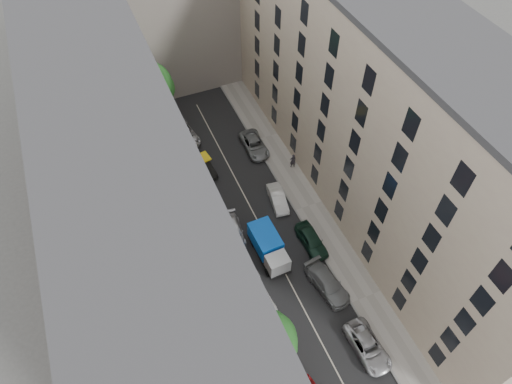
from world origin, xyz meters
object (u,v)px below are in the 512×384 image
car_right_1 (328,284)px  car_right_2 (312,240)px  car_left_3 (233,231)px  car_right_3 (278,198)px  car_left_2 (255,297)px  car_right_0 (368,346)px  tree_near (264,345)px  lamp_post (235,298)px  pedestrian (293,161)px  tarp_truck (269,247)px  car_right_4 (254,145)px  tree_far (150,87)px  car_left_4 (211,201)px  car_left_5 (202,166)px  tree_mid (176,169)px  car_left_1 (284,361)px  car_left_6 (184,134)px

car_right_1 → car_right_2: (0.80, 4.61, 0.02)m
car_left_3 → car_right_3: (5.60, 1.92, 0.02)m
car_left_2 → car_right_0: car_left_2 is taller
tree_near → lamp_post: same height
tree_near → car_left_3: bearing=79.5°
car_right_3 → pedestrian: (3.55, 3.84, 0.40)m
tarp_truck → car_right_4: tarp_truck is taller
car_right_4 → tree_far: (-8.98, 8.00, 5.05)m
car_right_2 → lamp_post: size_ratio=0.61×
car_left_4 → car_right_3: (6.40, -2.28, -0.09)m
tree_far → tree_near: bearing=-89.6°
lamp_post → car_left_5: bearing=80.4°
tree_near → tree_mid: size_ratio=0.85×
car_left_1 → car_left_2: (0.00, 5.90, 0.07)m
car_left_3 → car_right_3: size_ratio=1.10×
tree_near → lamp_post: 4.32m
car_left_4 → car_left_6: car_left_4 is taller
tree_near → car_right_4: bearing=69.0°
lamp_post → tarp_truck: bearing=44.6°
car_left_1 → car_right_0: bearing=-22.8°
car_right_1 → pedestrian: 14.79m
tarp_truck → tree_near: tree_near is taller
car_right_2 → car_right_4: (0.00, 13.99, -0.07)m
car_left_3 → tree_far: (-2.58, 18.00, 5.09)m
car_left_5 → car_right_1: bearing=-81.9°
car_right_0 → car_right_1: bearing=91.3°
car_right_2 → tree_near: bearing=-135.5°
car_right_3 → pedestrian: 5.24m
car_left_2 → car_right_0: 10.05m
tree_near → car_right_0: bearing=-13.4°
car_left_6 → tree_far: 6.37m
car_left_6 → pedestrian: (9.48, -9.05, 0.36)m
car_left_5 → lamp_post: (-3.00, -17.76, 3.79)m
car_right_3 → car_right_4: bearing=92.1°
car_left_1 → car_left_3: size_ratio=0.95×
tree_mid → tarp_truck: bearing=-56.2°
car_right_0 → pedestrian: (3.27, 20.55, 0.39)m
car_right_4 → lamp_post: 21.16m
car_left_2 → tree_near: size_ratio=0.75×
car_left_6 → car_right_4: 8.26m
car_right_1 → car_right_4: size_ratio=1.02×
car_right_4 → tree_mid: size_ratio=0.58×
car_left_1 → car_right_3: bearing=57.7°
tree_near → car_left_5: bearing=83.8°
car_right_3 → tree_near: tree_near is taller
tarp_truck → pedestrian: (6.95, 9.18, -0.28)m
car_right_3 → car_right_0: bearing=-81.3°
car_left_6 → car_right_3: 14.18m
car_right_0 → lamp_post: bearing=143.7°
car_right_3 → tarp_truck: bearing=-114.7°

